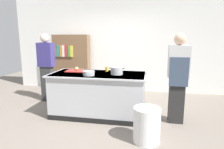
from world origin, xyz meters
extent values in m
plane|color=slate|center=(0.00, 0.00, 0.00)|extent=(10.00, 10.00, 0.00)
cube|color=white|center=(0.00, 2.10, 1.50)|extent=(6.40, 0.12, 3.00)
cube|color=#B7BABF|center=(0.00, 0.00, 0.45)|extent=(1.90, 0.90, 0.90)
cube|color=#B7BABF|center=(0.00, 0.00, 0.89)|extent=(1.98, 0.98, 0.03)
cube|color=black|center=(0.00, -0.46, 0.05)|extent=(1.90, 0.01, 0.10)
cube|color=red|center=(-0.55, 0.14, 0.91)|extent=(0.40, 0.28, 0.02)
sphere|color=tan|center=(-0.53, 0.16, 0.96)|extent=(0.08, 0.08, 0.08)
cylinder|color=#B7BABF|center=(0.39, -0.02, 0.98)|extent=(0.24, 0.24, 0.15)
cube|color=black|center=(0.25, -0.02, 1.03)|extent=(0.04, 0.02, 0.01)
cube|color=black|center=(0.53, -0.02, 1.03)|extent=(0.04, 0.02, 0.01)
cylinder|color=#B7BABF|center=(-0.13, -0.24, 0.95)|extent=(0.23, 0.23, 0.09)
cylinder|color=yellow|center=(0.12, 0.28, 0.95)|extent=(0.07, 0.07, 0.10)
cylinder|color=white|center=(1.02, -0.94, 0.28)|extent=(0.43, 0.43, 0.57)
cube|color=#262626|center=(1.57, -0.08, 0.45)|extent=(0.28, 0.20, 0.90)
cube|color=silver|center=(1.57, -0.08, 1.20)|extent=(0.38, 0.24, 0.60)
sphere|color=#D3AA8C|center=(1.57, -0.08, 1.61)|extent=(0.22, 0.22, 0.22)
cube|color=#38475B|center=(1.57, -0.20, 1.02)|extent=(0.34, 0.02, 0.54)
cube|color=#323232|center=(-1.55, 0.70, 0.45)|extent=(0.28, 0.20, 0.90)
cube|color=navy|center=(-1.55, 0.70, 1.20)|extent=(0.38, 0.24, 0.60)
sphere|color=beige|center=(-1.55, 0.70, 1.61)|extent=(0.22, 0.22, 0.22)
cube|color=brown|center=(-1.31, 1.80, 0.85)|extent=(1.10, 0.28, 1.70)
cube|color=brown|center=(-1.74, 1.64, 1.18)|extent=(0.08, 0.03, 0.26)
cube|color=teal|center=(-1.66, 1.64, 1.22)|extent=(0.08, 0.03, 0.33)
cube|color=orange|center=(-1.57, 1.64, 1.21)|extent=(0.06, 0.03, 0.33)
cube|color=white|center=(-1.50, 1.64, 1.22)|extent=(0.07, 0.03, 0.34)
cube|color=red|center=(-1.41, 1.64, 1.22)|extent=(0.09, 0.03, 0.34)
cube|color=green|center=(-1.32, 1.64, 1.21)|extent=(0.06, 0.03, 0.32)
cube|color=yellow|center=(-1.24, 1.64, 1.22)|extent=(0.08, 0.03, 0.33)
camera|label=1|loc=(1.03, -3.93, 1.67)|focal=31.99mm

